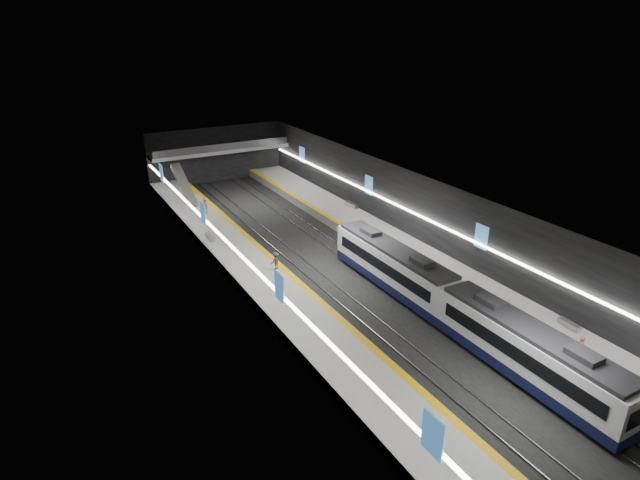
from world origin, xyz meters
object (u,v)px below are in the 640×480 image
passenger_right_a (581,349)px  bench_left_far (210,237)px  train (451,302)px  passenger_left_a (205,207)px  bench_right_near (569,324)px  passenger_left_b (276,261)px  escalator (184,184)px  bench_right_far (351,205)px

passenger_right_a → bench_left_far: bearing=48.3°
bench_left_far → passenger_right_a: bearing=-60.9°
train → passenger_left_a: size_ratio=15.43×
bench_left_far → bench_right_near: bearing=-54.1°
bench_right_near → passenger_left_b: size_ratio=1.05×
escalator → bench_right_near: (16.71, -44.32, -1.68)m
escalator → passenger_right_a: (13.58, -47.51, -0.94)m
escalator → passenger_right_a: escalator is taller
train → passenger_left_a: 33.04m
passenger_right_a → passenger_left_a: bearing=41.6°
bench_right_far → passenger_left_a: (-16.55, 5.98, 0.73)m
escalator → passenger_left_a: 7.13m
passenger_left_b → passenger_left_a: bearing=-98.3°
train → passenger_left_b: (-8.44, 14.21, -0.36)m
escalator → passenger_left_b: (1.56, -24.48, -1.06)m
train → passenger_right_a: size_ratio=15.69×
train → bench_right_far: train is taller
escalator → bench_right_far: size_ratio=4.01×
train → passenger_left_b: size_ratio=17.88×
passenger_right_a → passenger_left_a: 42.53m
bench_left_far → bench_right_near: 34.84m
train → bench_right_far: size_ratio=15.06×
bench_right_near → passenger_left_b: 24.97m
passenger_left_a → passenger_left_b: size_ratio=1.16×
bench_right_near → passenger_left_a: 40.66m
bench_left_far → passenger_left_a: 7.84m
passenger_right_a → passenger_left_b: 25.98m
passenger_left_b → escalator: bearing=-98.2°
escalator → bench_right_near: bearing=-69.3°
passenger_right_a → bench_right_near: bearing=-20.8°
bench_right_far → escalator: bearing=133.8°
escalator → passenger_left_a: (0.45, -7.06, -0.93)m
escalator → bench_left_far: bearing=-95.9°
passenger_left_a → passenger_left_b: 17.46m
escalator → bench_right_far: bearing=-37.5°
escalator → bench_right_near: 47.40m
train → bench_right_near: 8.81m
escalator → bench_right_far: escalator is taller
passenger_right_a → passenger_left_a: passenger_left_a is taller
passenger_left_a → passenger_right_a: bearing=11.1°
train → escalator: bearing=104.5°
bench_right_near → bench_right_far: bearing=91.9°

